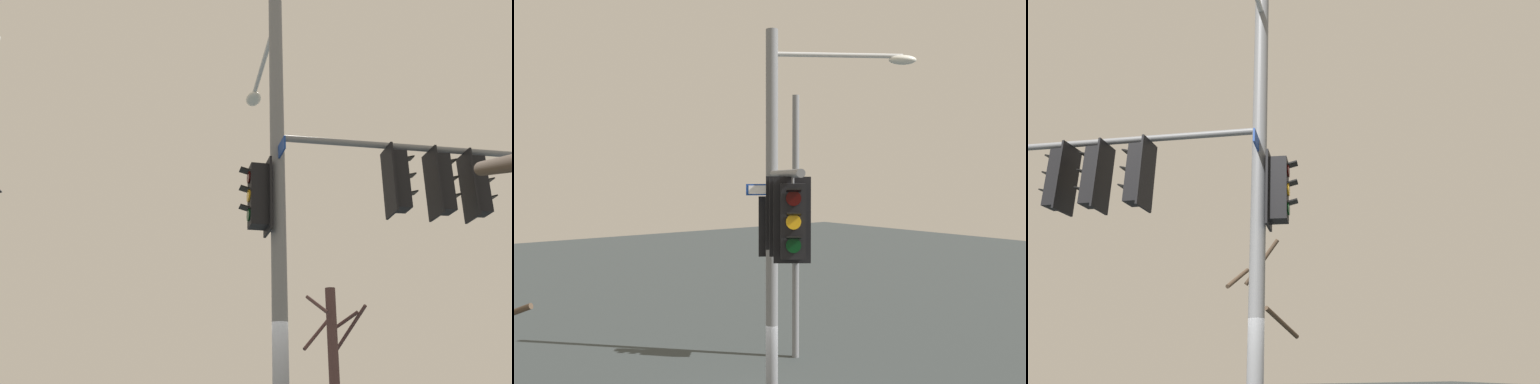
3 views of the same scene
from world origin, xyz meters
TOP-DOWN VIEW (x-y plane):
  - main_signal_pole_assembly at (-0.37, -1.41)m, footprint 5.32×4.53m
  - bare_tree_across_street at (5.21, -7.82)m, footprint 1.61×1.64m

SIDE VIEW (x-z plane):
  - bare_tree_across_street at x=5.21m, z-range 0.17..4.85m
  - main_signal_pole_assembly at x=-0.37m, z-range 0.52..9.30m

